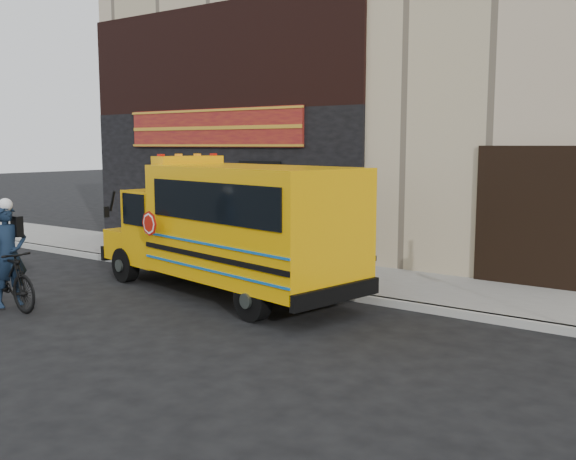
# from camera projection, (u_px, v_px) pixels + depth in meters

# --- Properties ---
(ground) EXTENTS (120.00, 120.00, 0.00)m
(ground) POSITION_uv_depth(u_px,v_px,m) (218.00, 317.00, 11.86)
(ground) COLOR black
(ground) RESTS_ON ground
(curb) EXTENTS (40.00, 0.20, 0.15)m
(curb) POSITION_uv_depth(u_px,v_px,m) (298.00, 288.00, 13.94)
(curb) COLOR #9F9F9A
(curb) RESTS_ON ground
(sidewalk) EXTENTS (40.00, 3.00, 0.15)m
(sidewalk) POSITION_uv_depth(u_px,v_px,m) (334.00, 277.00, 15.15)
(sidewalk) COLOR slate
(sidewalk) RESTS_ON ground
(building) EXTENTS (20.00, 10.70, 12.00)m
(building) POSITION_uv_depth(u_px,v_px,m) (444.00, 47.00, 19.50)
(building) COLOR tan
(building) RESTS_ON sidewalk
(school_bus) EXTENTS (7.18, 3.44, 2.92)m
(school_bus) POSITION_uv_depth(u_px,v_px,m) (232.00, 225.00, 13.33)
(school_bus) COLOR black
(school_bus) RESTS_ON ground
(bicycle) EXTENTS (2.01, 0.63, 1.20)m
(bicycle) POSITION_uv_depth(u_px,v_px,m) (6.00, 279.00, 12.38)
(bicycle) COLOR black
(bicycle) RESTS_ON ground
(cyclist) EXTENTS (0.58, 0.79, 1.99)m
(cyclist) POSITION_uv_depth(u_px,v_px,m) (8.00, 258.00, 12.39)
(cyclist) COLOR black
(cyclist) RESTS_ON ground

